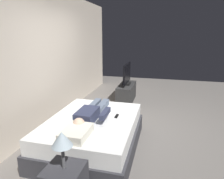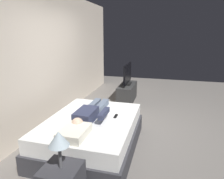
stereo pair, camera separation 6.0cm
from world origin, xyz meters
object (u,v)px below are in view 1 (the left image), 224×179
(remote, at_px, (117,116))
(lamp, at_px, (62,140))
(bed, at_px, (93,134))
(tv, at_px, (127,75))
(person, at_px, (91,113))
(pillow, at_px, (76,133))
(tv_stand, at_px, (126,93))

(remote, distance_m, lamp, 1.48)
(bed, height_order, tv, tv)
(remote, bearing_deg, person, 110.47)
(tv, relative_size, lamp, 2.10)
(bed, bearing_deg, lamp, -173.91)
(lamp, bearing_deg, pillow, 12.18)
(lamp, bearing_deg, tv_stand, 0.60)
(tv_stand, xyz_separation_m, lamp, (-3.84, -0.04, 0.60))
(tv, bearing_deg, tv_stand, 165.96)
(person, relative_size, lamp, 3.00)
(person, relative_size, tv, 1.43)
(bed, height_order, person, person)
(bed, height_order, lamp, lamp)
(remote, bearing_deg, tv, 6.57)
(remote, distance_m, tv_stand, 2.44)
(bed, height_order, remote, remote)
(tv, bearing_deg, pillow, 178.34)
(person, xyz_separation_m, remote, (0.15, -0.40, -0.07))
(bed, distance_m, tv, 2.64)
(tv, height_order, lamp, tv)
(lamp, bearing_deg, tv, 0.60)
(person, bearing_deg, tv, -2.84)
(bed, relative_size, lamp, 4.54)
(remote, bearing_deg, tv_stand, 6.57)
(remote, relative_size, tv, 0.17)
(pillow, bearing_deg, tv, -1.66)
(pillow, xyz_separation_m, tv, (3.22, -0.09, 0.18))
(tv_stand, bearing_deg, person, 177.16)
(person, xyz_separation_m, tv_stand, (2.56, -0.13, -0.37))
(lamp, bearing_deg, person, 7.44)
(bed, bearing_deg, pillow, 180.00)
(remote, relative_size, lamp, 0.36)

